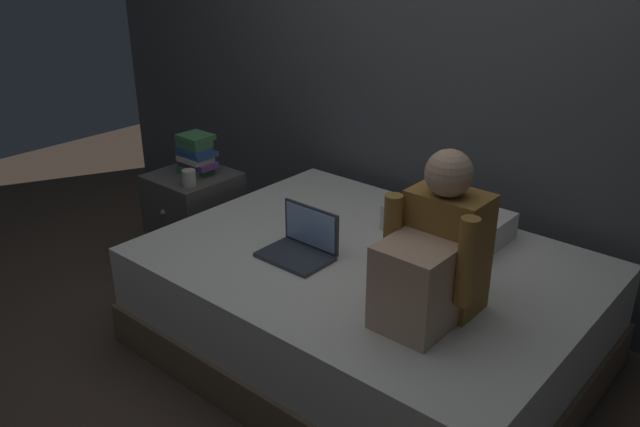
# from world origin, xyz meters

# --- Properties ---
(ground_plane) EXTENTS (8.00, 8.00, 0.00)m
(ground_plane) POSITION_xyz_m (0.00, 0.00, 0.00)
(ground_plane) COLOR #47382D
(wall_back) EXTENTS (5.60, 0.10, 2.70)m
(wall_back) POSITION_xyz_m (0.00, 1.20, 1.35)
(wall_back) COLOR #4C4F54
(wall_back) RESTS_ON ground_plane
(bed) EXTENTS (2.00, 1.50, 0.52)m
(bed) POSITION_xyz_m (0.20, 0.30, 0.26)
(bed) COLOR #7A6047
(bed) RESTS_ON ground_plane
(nightstand) EXTENTS (0.44, 0.46, 0.59)m
(nightstand) POSITION_xyz_m (-1.10, 0.34, 0.30)
(nightstand) COLOR #474442
(nightstand) RESTS_ON ground_plane
(person_sitting) EXTENTS (0.39, 0.44, 0.66)m
(person_sitting) POSITION_xyz_m (0.66, 0.08, 0.77)
(person_sitting) COLOR olive
(person_sitting) RESTS_ON bed
(laptop) EXTENTS (0.32, 0.23, 0.22)m
(laptop) POSITION_xyz_m (-0.05, 0.11, 0.57)
(laptop) COLOR #333842
(laptop) RESTS_ON bed
(pillow) EXTENTS (0.56, 0.36, 0.13)m
(pillow) POSITION_xyz_m (0.34, 0.75, 0.58)
(pillow) COLOR silver
(pillow) RESTS_ON bed
(book_stack) EXTENTS (0.22, 0.16, 0.23)m
(book_stack) POSITION_xyz_m (-1.09, 0.37, 0.71)
(book_stack) COLOR #387042
(book_stack) RESTS_ON nightstand
(mug) EXTENTS (0.08, 0.08, 0.09)m
(mug) POSITION_xyz_m (-0.97, 0.22, 0.64)
(mug) COLOR #BCB2A3
(mug) RESTS_ON nightstand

